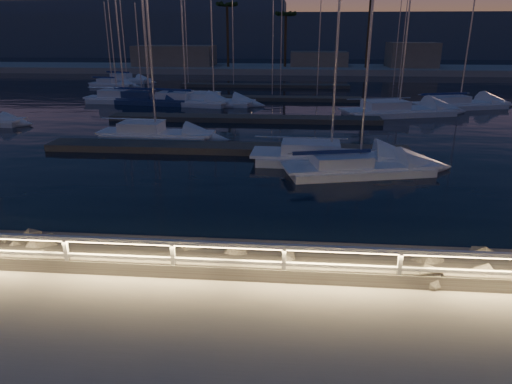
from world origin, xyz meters
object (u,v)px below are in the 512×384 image
guard_rail (134,248)px  sailboat_f (153,133)px  sailboat_g (184,100)px  sailboat_l (457,104)px  sailboat_c (326,156)px  sailboat_k (212,101)px  sailboat_e (123,98)px  sailboat_j (147,99)px  sailboat_m (126,79)px  sailboat_i (111,84)px  sailboat_d (356,166)px  sailboat_h (396,110)px

guard_rail → sailboat_f: (-5.28, 18.73, -0.94)m
guard_rail → sailboat_f: 19.48m
sailboat_g → sailboat_l: sailboat_l is taller
sailboat_c → sailboat_k: (-10.10, 20.46, -0.02)m
sailboat_e → sailboat_l: 32.89m
sailboat_k → sailboat_j: bearing=-173.0°
sailboat_g → sailboat_m: size_ratio=1.21×
sailboat_i → sailboat_k: bearing=-33.5°
sailboat_c → sailboat_m: bearing=125.0°
guard_rail → sailboat_l: 39.37m
sailboat_k → sailboat_l: (23.55, -0.07, 0.02)m
sailboat_i → sailboat_m: 5.54m
sailboat_m → sailboat_g: bearing=-42.8°
sailboat_j → sailboat_m: size_ratio=1.15×
guard_rail → sailboat_g: 34.67m
guard_rail → sailboat_i: sailboat_i is taller
guard_rail → sailboat_l: bearing=60.4°
sailboat_l → sailboat_d: bearing=-136.0°
sailboat_d → sailboat_k: (-11.47, 22.33, 0.03)m
sailboat_c → sailboat_g: sailboat_g is taller
sailboat_i → sailboat_j: (9.41, -14.18, 0.07)m
sailboat_d → sailboat_l: (12.08, 22.26, 0.05)m
sailboat_c → sailboat_g: 23.90m
guard_rail → sailboat_f: size_ratio=3.35×
sailboat_i → guard_rail: bearing=-59.2°
sailboat_i → sailboat_k: sailboat_k is taller
sailboat_c → sailboat_g: size_ratio=0.97×
sailboat_h → sailboat_m: (-33.02, 24.46, -0.02)m
sailboat_f → sailboat_h: 21.22m
sailboat_c → sailboat_j: 26.53m
sailboat_g → sailboat_m: bearing=134.1°
sailboat_d → sailboat_h: 18.58m
sailboat_f → sailboat_e: bearing=119.8°
sailboat_e → sailboat_k: (9.33, -0.57, -0.05)m
sailboat_h → sailboat_d: bearing=-123.6°
guard_rail → sailboat_j: (-10.69, 34.43, -0.91)m
sailboat_m → sailboat_d: bearing=-43.1°
guard_rail → sailboat_e: size_ratio=3.24×
guard_rail → sailboat_h: 32.38m
sailboat_c → sailboat_h: (6.88, 15.87, 0.02)m
sailboat_e → sailboat_i: bearing=118.7°
sailboat_d → sailboat_j: bearing=115.0°
sailboat_f → sailboat_k: (1.19, 15.55, -0.01)m
sailboat_g → sailboat_h: 20.19m
sailboat_f → sailboat_j: bearing=112.0°
sailboat_g → guard_rail: bearing=-67.9°
sailboat_f → sailboat_l: 29.19m
sailboat_f → sailboat_j: (-5.42, 15.71, 0.03)m
sailboat_c → sailboat_e: size_ratio=1.08×
sailboat_k → sailboat_e: bearing=-175.2°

